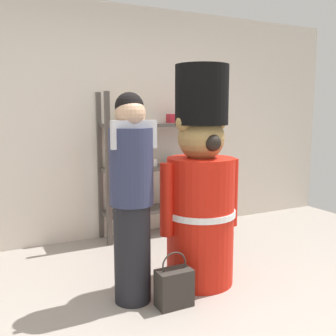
{
  "coord_description": "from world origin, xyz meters",
  "views": [
    {
      "loc": [
        -1.33,
        -2.08,
        1.44
      ],
      "look_at": [
        0.02,
        0.59,
        1.0
      ],
      "focal_mm": 41.8,
      "sensor_mm": 36.0,
      "label": 1
    }
  ],
  "objects_px": {
    "merchandise_shelf": "(153,165)",
    "person_shopper": "(132,194)",
    "teddy_bear_guard": "(201,189)",
    "shopping_bag": "(174,287)"
  },
  "relations": [
    {
      "from": "teddy_bear_guard",
      "to": "shopping_bag",
      "type": "xyz_separation_m",
      "value": [
        -0.39,
        -0.28,
        -0.65
      ]
    },
    {
      "from": "teddy_bear_guard",
      "to": "merchandise_shelf",
      "type": "bearing_deg",
      "value": 81.72
    },
    {
      "from": "teddy_bear_guard",
      "to": "shopping_bag",
      "type": "distance_m",
      "value": 0.81
    },
    {
      "from": "teddy_bear_guard",
      "to": "person_shopper",
      "type": "distance_m",
      "value": 0.64
    },
    {
      "from": "person_shopper",
      "to": "shopping_bag",
      "type": "relative_size",
      "value": 3.75
    },
    {
      "from": "person_shopper",
      "to": "shopping_bag",
      "type": "bearing_deg",
      "value": -42.08
    },
    {
      "from": "teddy_bear_guard",
      "to": "person_shopper",
      "type": "xyz_separation_m",
      "value": [
        -0.63,
        -0.06,
        0.03
      ]
    },
    {
      "from": "merchandise_shelf",
      "to": "shopping_bag",
      "type": "bearing_deg",
      "value": -109.77
    },
    {
      "from": "merchandise_shelf",
      "to": "shopping_bag",
      "type": "height_order",
      "value": "merchandise_shelf"
    },
    {
      "from": "merchandise_shelf",
      "to": "person_shopper",
      "type": "height_order",
      "value": "merchandise_shelf"
    }
  ]
}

